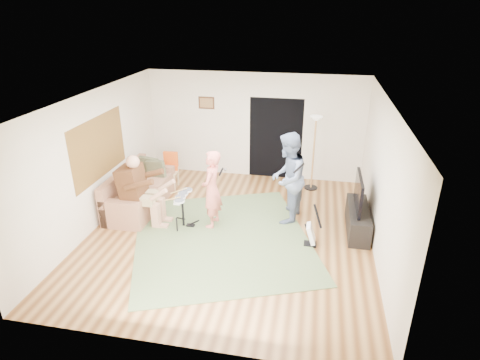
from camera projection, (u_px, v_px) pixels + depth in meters
name	position (u px, v px, depth m)	size (l,w,h in m)	color
floor	(230.00, 232.00, 8.07)	(6.00, 6.00, 0.00)	brown
walls	(230.00, 170.00, 7.52)	(5.50, 6.00, 2.70)	silver
ceiling	(229.00, 99.00, 6.98)	(6.00, 6.00, 0.00)	white
window_blinds	(99.00, 148.00, 8.10)	(2.05, 2.05, 0.00)	brown
doorway	(276.00, 139.00, 10.23)	(2.10, 2.10, 0.00)	black
picture_frame	(206.00, 103.00, 10.20)	(0.42, 0.03, 0.32)	#3F2314
area_rug	(222.00, 238.00, 7.86)	(3.30, 3.63, 0.02)	#52673F
sofa	(137.00, 195.00, 8.99)	(0.88, 2.15, 0.87)	#A16D50
drummer	(142.00, 197.00, 8.22)	(0.96, 0.54, 1.48)	#502C16
drum_kit	(183.00, 212.00, 8.17)	(0.40, 0.72, 0.74)	black
singer	(212.00, 189.00, 8.01)	(0.59, 0.39, 1.63)	#E36F62
microphone	(221.00, 172.00, 7.81)	(0.06, 0.06, 0.24)	black
guitarist	(287.00, 178.00, 8.17)	(0.93, 0.72, 1.91)	slate
guitar_held	(298.00, 163.00, 8.00)	(0.12, 0.60, 0.26)	white
guitar_spare	(311.00, 234.00, 7.55)	(0.31, 0.28, 0.87)	black
torchiere_lamp	(315.00, 140.00, 9.48)	(0.33, 0.33, 1.83)	black
dining_chair	(170.00, 175.00, 9.95)	(0.39, 0.41, 0.88)	#CFB586
tv_cabinet	(358.00, 220.00, 8.03)	(0.40, 1.40, 0.50)	black
television	(359.00, 192.00, 7.80)	(0.06, 1.06, 0.65)	black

